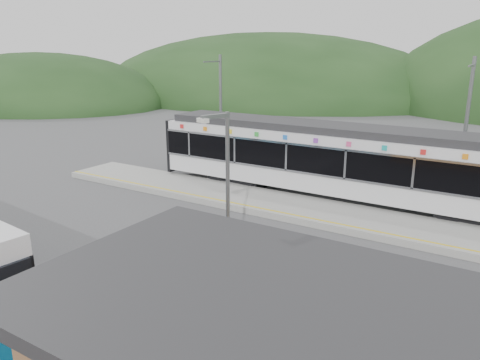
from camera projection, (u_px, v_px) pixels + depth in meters
The scene contains 8 objects.
ground at pixel (244, 230), 19.61m from camera, with size 120.00×120.00×0.00m, color #4C4C4F.
hills at pixel (425, 220), 20.76m from camera, with size 146.00×149.00×26.00m.
platform at pixel (280, 205), 22.26m from camera, with size 26.00×3.20×0.30m, color #9E9E99.
yellow_line at pixel (267, 209), 21.16m from camera, with size 26.00×0.10×0.01m, color yellow.
train at pixel (346, 160), 22.83m from camera, with size 20.44×3.01×3.74m.
catenary_mast_west at pixel (220, 110), 29.19m from camera, with size 0.18×1.80×7.00m.
catenary_mast_east at pixel (465, 129), 22.03m from camera, with size 0.18×1.80×7.00m.
lamp_post at pixel (226, 189), 13.67m from camera, with size 0.41×1.04×5.59m.
Camera 1 is at (9.59, -15.61, 7.27)m, focal length 35.00 mm.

